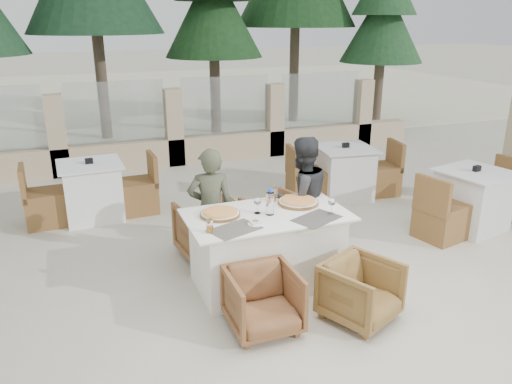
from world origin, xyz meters
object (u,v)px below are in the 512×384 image
object	(u,v)px
dining_table	(267,249)
olive_dish	(256,222)
armchair_near_left	(263,301)
bg_table_b	(344,172)
pizza_left	(220,213)
diner_left	(211,209)
pizza_right	(298,201)
beer_glass_right	(273,194)
wine_glass_centre	(257,205)
bg_table_c	(472,200)
water_bottle	(270,202)
wine_glass_corner	(332,205)
diner_right	(302,199)
armchair_near_right	(361,291)
armchair_far_left	(210,230)
armchair_far_right	(277,222)
beer_glass_left	(210,226)
bg_table_a	(92,191)

from	to	relation	value
dining_table	olive_dish	size ratio (longest dim) A/B	14.55
armchair_near_left	bg_table_b	xyz separation A→B (m)	(2.42, 2.78, 0.11)
pizza_left	diner_left	bearing A→B (deg)	86.11
pizza_right	beer_glass_right	world-z (taller)	beer_glass_right
beer_glass_right	pizza_left	bearing A→B (deg)	-162.50
wine_glass_centre	bg_table_c	xyz separation A→B (m)	(3.10, 0.36, -0.48)
water_bottle	wine_glass_corner	size ratio (longest dim) A/B	1.47
water_bottle	armchair_near_left	distance (m)	1.00
armchair_near_left	pizza_left	bearing A→B (deg)	98.43
wine_glass_centre	diner_left	world-z (taller)	diner_left
bg_table_c	water_bottle	bearing A→B (deg)	175.77
pizza_right	diner_right	xyz separation A→B (m)	(0.18, 0.29, -0.10)
armchair_near_right	bg_table_b	size ratio (longest dim) A/B	0.37
wine_glass_centre	bg_table_b	bearing A→B (deg)	42.60
armchair_far_left	armchair_far_right	distance (m)	0.81
beer_glass_left	diner_right	bearing A→B (deg)	28.10
water_bottle	diner_right	bearing A→B (deg)	38.93
dining_table	water_bottle	xyz separation A→B (m)	(0.02, -0.03, 0.52)
pizza_left	bg_table_c	size ratio (longest dim) A/B	0.24
water_bottle	bg_table_a	bearing A→B (deg)	121.44
beer_glass_right	armchair_far_right	xyz separation A→B (m)	(0.25, 0.46, -0.53)
armchair_far_right	armchair_near_right	distance (m)	1.67
olive_dish	bg_table_c	xyz separation A→B (m)	(3.21, 0.61, -0.41)
pizza_right	armchair_far_left	distance (m)	1.12
water_bottle	wine_glass_corner	distance (m)	0.61
pizza_right	olive_dish	size ratio (longest dim) A/B	3.84
beer_glass_left	armchair_near_left	distance (m)	0.81
dining_table	armchair_near_right	xyz separation A→B (m)	(0.55, -0.89, -0.11)
wine_glass_corner	bg_table_a	xyz separation A→B (m)	(-2.12, 2.73, -0.48)
diner_left	diner_right	world-z (taller)	diner_right
beer_glass_left	beer_glass_right	distance (m)	1.00
pizza_left	water_bottle	world-z (taller)	water_bottle
armchair_near_left	wine_glass_centre	bearing A→B (deg)	72.96
armchair_near_right	bg_table_c	bearing A→B (deg)	2.76
pizza_left	beer_glass_left	xyz separation A→B (m)	(-0.20, -0.35, 0.04)
bg_table_b	bg_table_c	world-z (taller)	same
armchair_far_left	bg_table_b	distance (m)	2.76
beer_glass_left	bg_table_c	bearing A→B (deg)	9.80
wine_glass_corner	bg_table_b	size ratio (longest dim) A/B	0.11
pizza_left	wine_glass_corner	xyz separation A→B (m)	(1.04, -0.35, 0.07)
armchair_far_left	armchair_far_right	xyz separation A→B (m)	(0.80, -0.03, -0.01)
water_bottle	wine_glass_centre	world-z (taller)	water_bottle
armchair_far_left	bg_table_c	bearing A→B (deg)	165.78
olive_dish	armchair_near_left	distance (m)	0.74
beer_glass_left	bg_table_c	distance (m)	3.74
armchair_near_right	diner_right	world-z (taller)	diner_right
bg_table_a	diner_left	bearing A→B (deg)	-61.88
pizza_right	diner_right	world-z (taller)	diner_right
pizza_right	bg_table_a	xyz separation A→B (m)	(-1.94, 2.36, -0.41)
pizza_left	wine_glass_centre	bearing A→B (deg)	-11.01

